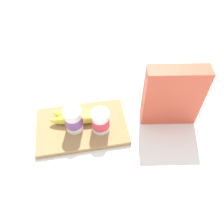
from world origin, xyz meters
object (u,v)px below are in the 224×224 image
yogurt_cup_front (100,121)px  cereal_box (173,96)px  cutting_board (82,126)px  yogurt_cup_back (74,120)px  banana_bunch (78,117)px

yogurt_cup_front → cereal_box: bearing=-175.6°
cutting_board → yogurt_cup_back: (0.02, 0.01, 0.06)m
cereal_box → banana_bunch: (0.33, -0.04, -0.08)m
yogurt_cup_back → banana_bunch: (-0.02, -0.04, -0.03)m
cutting_board → cereal_box: cereal_box is taller
yogurt_cup_front → banana_bunch: size_ratio=0.44×
banana_bunch → yogurt_cup_front: bearing=143.6°
yogurt_cup_back → banana_bunch: 0.05m
cutting_board → yogurt_cup_back: size_ratio=3.37×
cereal_box → yogurt_cup_back: bearing=-171.0°
yogurt_cup_back → yogurt_cup_front: bearing=169.4°
cutting_board → yogurt_cup_back: bearing=26.8°
yogurt_cup_front → yogurt_cup_back: bearing=-10.6°
cutting_board → yogurt_cup_front: yogurt_cup_front is taller
cutting_board → yogurt_cup_back: 0.06m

